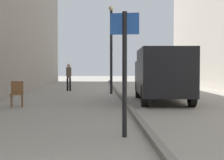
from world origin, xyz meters
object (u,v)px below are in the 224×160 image
delivery_van (162,74)px  lamp_post (111,44)px  street_sign_post (125,63)px  pedestrian_main_foreground (69,75)px  cafe_chair_near_window (17,92)px

delivery_van → lamp_post: size_ratio=1.09×
street_sign_post → lamp_post: 11.20m
pedestrian_main_foreground → delivery_van: size_ratio=0.32×
pedestrian_main_foreground → lamp_post: size_ratio=0.35×
delivery_van → street_sign_post: (-2.10, -6.92, 0.36)m
pedestrian_main_foreground → delivery_van: bearing=134.3°
street_sign_post → delivery_van: bearing=-95.1°
pedestrian_main_foreground → street_sign_post: bearing=110.3°
street_sign_post → cafe_chair_near_window: street_sign_post is taller
street_sign_post → pedestrian_main_foreground: bearing=-68.4°
delivery_van → cafe_chair_near_window: (-5.62, -1.56, -0.64)m
pedestrian_main_foreground → lamp_post: 3.93m
street_sign_post → cafe_chair_near_window: 6.49m
delivery_van → lamp_post: lamp_post is taller
delivery_van → lamp_post: bearing=118.0°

